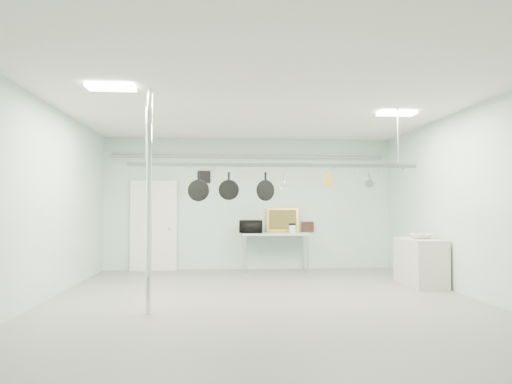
{
  "coord_description": "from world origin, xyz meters",
  "views": [
    {
      "loc": [
        -0.67,
        -7.16,
        1.49
      ],
      "look_at": [
        -0.06,
        1.0,
        1.78
      ],
      "focal_mm": 32.0,
      "sensor_mm": 36.0,
      "label": 1
    }
  ],
  "objects": [
    {
      "name": "floor",
      "position": [
        0.0,
        0.0,
        0.0
      ],
      "size": [
        8.0,
        8.0,
        0.0
      ],
      "primitive_type": "plane",
      "color": "gray",
      "rests_on": "ground"
    },
    {
      "name": "ceiling",
      "position": [
        0.0,
        0.0,
        3.19
      ],
      "size": [
        7.0,
        8.0,
        0.02
      ],
      "primitive_type": "cube",
      "color": "silver",
      "rests_on": "back_wall"
    },
    {
      "name": "back_wall",
      "position": [
        0.0,
        3.99,
        1.6
      ],
      "size": [
        7.0,
        0.02,
        3.2
      ],
      "primitive_type": "cube",
      "color": "silver",
      "rests_on": "floor"
    },
    {
      "name": "right_wall",
      "position": [
        3.49,
        0.0,
        1.6
      ],
      "size": [
        0.02,
        8.0,
        3.2
      ],
      "primitive_type": "cube",
      "color": "silver",
      "rests_on": "floor"
    },
    {
      "name": "door",
      "position": [
        -2.3,
        3.94,
        1.05
      ],
      "size": [
        1.1,
        0.1,
        2.2
      ],
      "primitive_type": "cube",
      "color": "silver",
      "rests_on": "floor"
    },
    {
      "name": "wall_vent",
      "position": [
        -1.1,
        3.97,
        2.25
      ],
      "size": [
        0.3,
        0.04,
        0.3
      ],
      "primitive_type": "cube",
      "color": "black",
      "rests_on": "back_wall"
    },
    {
      "name": "conduit_pipe",
      "position": [
        0.0,
        3.9,
        2.75
      ],
      "size": [
        6.6,
        0.07,
        0.07
      ],
      "primitive_type": "cylinder",
      "rotation": [
        0.0,
        1.57,
        0.0
      ],
      "color": "gray",
      "rests_on": "back_wall"
    },
    {
      "name": "chrome_pole",
      "position": [
        -1.7,
        -0.6,
        1.6
      ],
      "size": [
        0.08,
        0.08,
        3.2
      ],
      "primitive_type": "cylinder",
      "color": "silver",
      "rests_on": "floor"
    },
    {
      "name": "prep_table",
      "position": [
        0.6,
        3.6,
        0.83
      ],
      "size": [
        1.6,
        0.7,
        0.91
      ],
      "color": "#AFCEB7",
      "rests_on": "floor"
    },
    {
      "name": "side_cabinet",
      "position": [
        3.15,
        1.4,
        0.45
      ],
      "size": [
        0.6,
        1.2,
        0.9
      ],
      "primitive_type": "cube",
      "color": "beige",
      "rests_on": "floor"
    },
    {
      "name": "pot_rack",
      "position": [
        0.2,
        0.3,
        2.23
      ],
      "size": [
        4.8,
        0.06,
        1.0
      ],
      "color": "#B7B7BC",
      "rests_on": "ceiling"
    },
    {
      "name": "light_panel_left",
      "position": [
        -2.2,
        -0.8,
        3.16
      ],
      "size": [
        0.65,
        0.3,
        0.05
      ],
      "primitive_type": "cube",
      "color": "white",
      "rests_on": "ceiling"
    },
    {
      "name": "light_panel_right",
      "position": [
        2.4,
        0.6,
        3.16
      ],
      "size": [
        0.65,
        0.3,
        0.05
      ],
      "primitive_type": "cube",
      "color": "white",
      "rests_on": "ceiling"
    },
    {
      "name": "microwave",
      "position": [
        0.01,
        3.54,
        1.05
      ],
      "size": [
        0.57,
        0.41,
        0.3
      ],
      "primitive_type": "imported",
      "rotation": [
        0.0,
        0.0,
        3.06
      ],
      "color": "black",
      "rests_on": "prep_table"
    },
    {
      "name": "coffee_canister",
      "position": [
        0.99,
        3.5,
        1.0
      ],
      "size": [
        0.18,
        0.18,
        0.18
      ],
      "primitive_type": "cylinder",
      "rotation": [
        0.0,
        0.0,
        0.16
      ],
      "color": "white",
      "rests_on": "prep_table"
    },
    {
      "name": "painting_large",
      "position": [
        0.81,
        3.9,
        1.2
      ],
      "size": [
        0.79,
        0.17,
        0.58
      ],
      "primitive_type": "cube",
      "rotation": [
        -0.14,
        0.0,
        -0.05
      ],
      "color": "gold",
      "rests_on": "prep_table"
    },
    {
      "name": "painting_small",
      "position": [
        1.43,
        3.9,
        1.03
      ],
      "size": [
        0.31,
        0.11,
        0.25
      ],
      "primitive_type": "cube",
      "rotation": [
        -0.17,
        0.0,
        0.09
      ],
      "color": "black",
      "rests_on": "prep_table"
    },
    {
      "name": "fruit_bowl",
      "position": [
        3.15,
        1.37,
        0.95
      ],
      "size": [
        0.44,
        0.44,
        0.1
      ],
      "primitive_type": "imported",
      "rotation": [
        0.0,
        0.0,
        0.06
      ],
      "color": "silver",
      "rests_on": "side_cabinet"
    },
    {
      "name": "skillet_left",
      "position": [
        -1.05,
        0.3,
        1.86
      ],
      "size": [
        0.36,
        0.12,
        0.46
      ],
      "primitive_type": null,
      "rotation": [
        0.0,
        0.0,
        -0.18
      ],
      "color": "black",
      "rests_on": "pot_rack"
    },
    {
      "name": "skillet_mid",
      "position": [
        -0.56,
        0.3,
        1.86
      ],
      "size": [
        0.33,
        0.06,
        0.45
      ],
      "primitive_type": null,
      "rotation": [
        0.0,
        0.0,
        0.01
      ],
      "color": "black",
      "rests_on": "pot_rack"
    },
    {
      "name": "skillet_right",
      "position": [
        0.05,
        0.3,
        1.84
      ],
      "size": [
        0.33,
        0.21,
        0.48
      ],
      "primitive_type": null,
      "rotation": [
        0.0,
        0.0,
        0.47
      ],
      "color": "black",
      "rests_on": "pot_rack"
    },
    {
      "name": "whisk",
      "position": [
        0.35,
        0.3,
        1.93
      ],
      "size": [
        0.2,
        0.2,
        0.3
      ],
      "primitive_type": null,
      "rotation": [
        0.0,
        0.0,
        0.32
      ],
      "color": "#AFAEB3",
      "rests_on": "pot_rack"
    },
    {
      "name": "grater",
      "position": [
        1.1,
        0.3,
        1.97
      ],
      "size": [
        0.1,
        0.03,
        0.24
      ],
      "primitive_type": null,
      "rotation": [
        0.0,
        0.0,
        0.11
      ],
      "color": "yellow",
      "rests_on": "pot_rack"
    },
    {
      "name": "saucepan",
      "position": [
        1.8,
        0.3,
        1.96
      ],
      "size": [
        0.15,
        0.11,
        0.24
      ],
      "primitive_type": null,
      "rotation": [
        0.0,
        0.0,
        0.24
      ],
      "color": "#ABABB0",
      "rests_on": "pot_rack"
    },
    {
      "name": "fruit_cluster",
      "position": [
        3.15,
        1.37,
        0.99
      ],
      "size": [
        0.24,
        0.24,
        0.09
      ],
      "primitive_type": null,
      "color": "#B31610",
      "rests_on": "fruit_bowl"
    }
  ]
}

